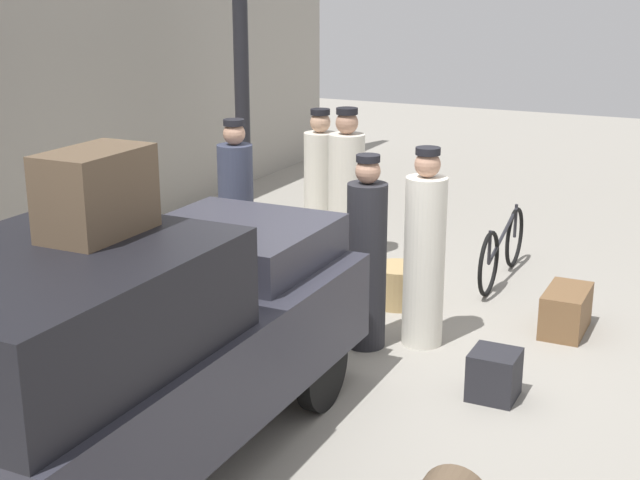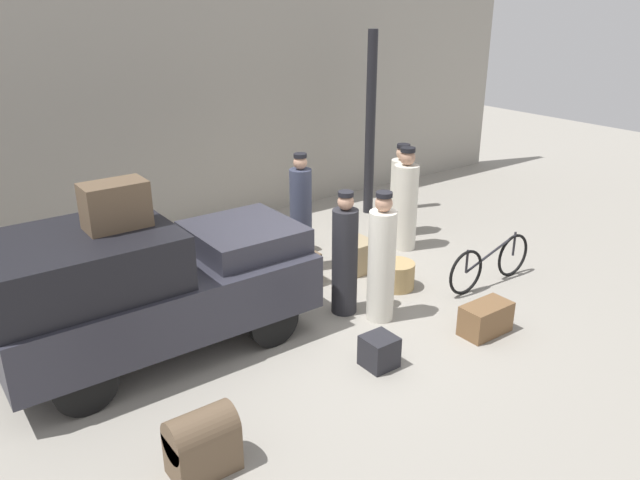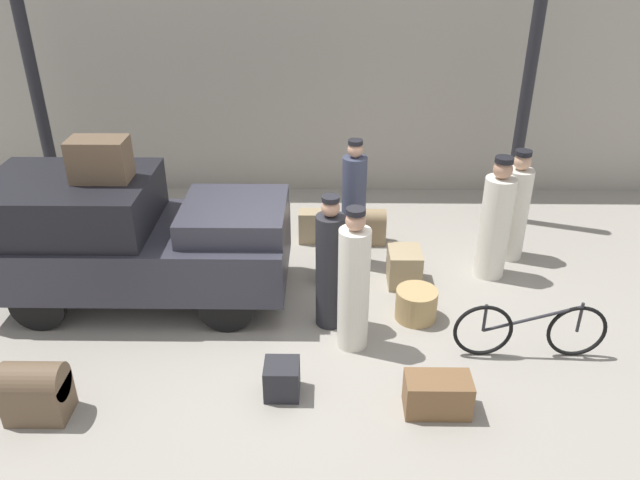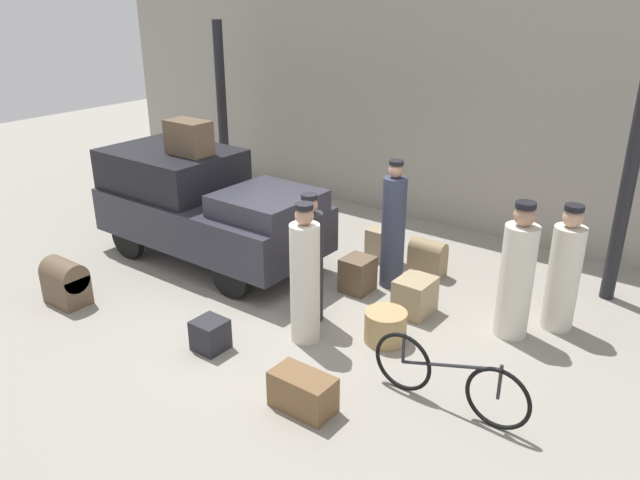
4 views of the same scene
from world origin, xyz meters
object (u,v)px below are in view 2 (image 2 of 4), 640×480
Objects in this scene: trunk_barrel_dark at (202,442)px; suitcase_tan_flat at (251,249)px; suitcase_small_leather at (293,237)px; porter_with_bicycle at (345,258)px; conductor_in_dark_uniform at (405,203)px; trunk_umber_medium at (303,268)px; trunk_large_brown at (486,319)px; trunk_on_truck_roof at (115,205)px; bicycle at (490,263)px; trunk_wicker_pale at (357,255)px; wicker_basket at (397,275)px; suitcase_black_upright at (379,351)px; porter_standing_middle at (401,194)px; truck at (145,284)px; porter_lifting_near_truck at (381,262)px; porter_carrying_trunk at (301,217)px.

suitcase_tan_flat is at bearing 54.33° from trunk_barrel_dark.
porter_with_bicycle is at bearing -105.39° from suitcase_small_leather.
conductor_in_dark_uniform is at bearing 28.89° from trunk_barrel_dark.
trunk_barrel_dark reaches higher than trunk_umber_medium.
trunk_on_truck_roof is (-3.82, 2.09, 1.71)m from trunk_large_brown.
suitcase_small_leather is 0.81× the size of trunk_on_truck_roof.
trunk_barrel_dark is at bearing -168.74° from bicycle.
trunk_wicker_pale is 4.12m from trunk_on_truck_roof.
suitcase_black_upright is (-1.58, -1.40, -0.01)m from wicker_basket.
suitcase_tan_flat is at bearing 177.90° from suitcase_small_leather.
porter_with_bicycle reaches higher than suitcase_small_leather.
porter_with_bicycle is 1.04× the size of porter_standing_middle.
truck is 7.08× the size of trunk_wicker_pale.
suitcase_black_upright is at bearing -124.01° from trunk_wicker_pale.
trunk_barrel_dark is (-4.01, -0.12, 0.12)m from trunk_large_brown.
bicycle is 3.20m from suitcase_small_leather.
conductor_in_dark_uniform is 2.55m from porter_lifting_near_truck.
suitcase_black_upright is (2.01, -1.86, -0.72)m from truck.
trunk_on_truck_roof reaches higher than conductor_in_dark_uniform.
porter_carrying_trunk reaches higher than suitcase_small_leather.
conductor_in_dark_uniform reaches higher than porter_standing_middle.
conductor_in_dark_uniform is at bearing 28.23° from porter_with_bicycle.
porter_carrying_trunk is 0.81m from trunk_umber_medium.
truck is 9.70× the size of suitcase_black_upright.
porter_lifting_near_truck reaches higher than suitcase_small_leather.
porter_carrying_trunk reaches higher than bicycle.
trunk_umber_medium is at bearing 174.56° from trunk_wicker_pale.
suitcase_tan_flat reaches higher than trunk_large_brown.
trunk_umber_medium is 2.40m from suitcase_black_upright.
porter_lifting_near_truck is 2.64× the size of trunk_large_brown.
porter_lifting_near_truck is (2.78, -1.00, -0.09)m from truck.
porter_standing_middle is at bearing -10.88° from suitcase_small_leather.
suitcase_tan_flat is (-2.83, 0.42, -0.49)m from porter_standing_middle.
trunk_barrel_dark reaches higher than suitcase_black_upright.
porter_with_bicycle is 1.49m from trunk_wicker_pale.
truck is 6.72× the size of suitcase_tan_flat.
trunk_on_truck_roof is (-3.32, -1.55, 1.63)m from suitcase_small_leather.
porter_standing_middle is (2.37, 2.15, -0.07)m from porter_lifting_near_truck.
trunk_large_brown is 1.21× the size of suitcase_small_leather.
trunk_wicker_pale is at bearing 128.41° from bicycle.
truck is 1.97× the size of porter_carrying_trunk.
truck is 5.47× the size of trunk_large_brown.
porter_lifting_near_truck is at bearing -146.14° from wicker_basket.
trunk_barrel_dark is (-3.50, -3.76, 0.03)m from suitcase_small_leather.
trunk_on_truck_roof is at bearing 173.18° from wicker_basket.
trunk_barrel_dark is (-3.99, -1.76, 0.12)m from wicker_basket.
trunk_barrel_dark is (-2.96, -2.69, 0.07)m from trunk_umber_medium.
suitcase_small_leather is at bearing 63.34° from trunk_umber_medium.
porter_carrying_trunk is 1.13× the size of porter_standing_middle.
porter_standing_middle is 5.62m from trunk_on_truck_roof.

